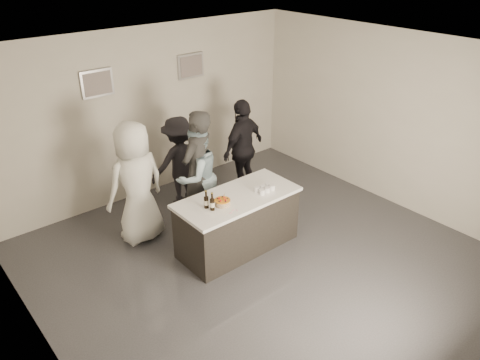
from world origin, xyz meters
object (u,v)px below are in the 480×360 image
Objects in this scene: bar_counter at (238,222)px; person_guest_right at (243,148)px; beer_bottle_a at (206,200)px; person_guest_back at (180,162)px; beer_bottle_b at (212,202)px; person_main_black at (198,170)px; person_main_blue at (197,177)px; person_guest_left at (136,183)px; cake at (222,203)px.

person_guest_right reaches higher than bar_counter.
beer_bottle_a is 0.16× the size of person_guest_back.
person_guest_back is at bearing 70.62° from beer_bottle_b.
person_main_black is at bearing 61.00° from beer_bottle_a.
person_guest_left reaches higher than person_main_blue.
bar_counter is 1.12× the size of person_main_blue.
beer_bottle_b is 0.16× the size of person_main_blue.
person_main_blue is 0.73m from person_guest_back.
cake is 0.25m from beer_bottle_a.
person_main_black reaches higher than person_guest_right.
bar_counter is 0.78m from beer_bottle_b.
cake is 0.14× the size of person_main_blue.
person_guest_right is (2.21, 0.12, -0.07)m from person_guest_left.
person_guest_left is 1.20× the size of person_guest_back.
person_guest_right is (1.75, 1.28, -0.13)m from beer_bottle_a.
person_guest_left reaches higher than bar_counter.
person_main_black reaches higher than bar_counter.
beer_bottle_b is at bearing 41.59° from person_main_black.
person_main_black is (0.29, 1.01, 0.04)m from cake.
person_guest_right is at bearing 47.12° from bar_counter.
person_guest_right is at bearing 178.24° from person_guest_left.
person_guest_right reaches higher than person_main_blue.
person_main_blue is at bearing 61.59° from beer_bottle_a.
person_guest_left is (-0.68, 1.24, 0.03)m from cake.
beer_bottle_b is 1.35m from person_guest_left.
person_guest_left is at bearing 130.37° from bar_counter.
person_guest_right is at bearing 41.60° from cake.
person_guest_back is (0.11, 1.71, 0.36)m from bar_counter.
person_main_black reaches higher than person_main_blue.
beer_bottle_a is 0.13× the size of person_guest_left.
person_guest_left is at bearing 118.57° from cake.
person_main_black is 1.29m from person_guest_right.
cake is 0.12× the size of person_guest_left.
person_guest_back is (-1.09, 0.42, -0.09)m from person_guest_right.
cake is at bearing 66.42° from person_main_blue.
person_guest_right is at bearing 36.11° from beer_bottle_a.
beer_bottle_b is 0.14× the size of person_guest_right.
bar_counter is at bearing 8.80° from beer_bottle_b.
person_guest_left is (-0.99, 0.18, 0.14)m from person_main_blue.
person_guest_back reaches higher than bar_counter.
bar_counter is 7.15× the size of beer_bottle_b.
cake is at bearing -169.20° from bar_counter.
bar_counter is at bearing 33.36° from person_guest_right.
beer_bottle_a is at bearing 54.28° from person_main_blue.
person_guest_right is (1.22, 0.30, 0.07)m from person_main_blue.
person_main_blue is (0.02, 0.05, -0.15)m from person_main_black.
cake is at bearing 50.65° from person_main_black.
person_main_blue is 0.86× the size of person_guest_left.
person_main_blue is at bearing 73.73° from cake.
person_main_blue is 1.26m from person_guest_right.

